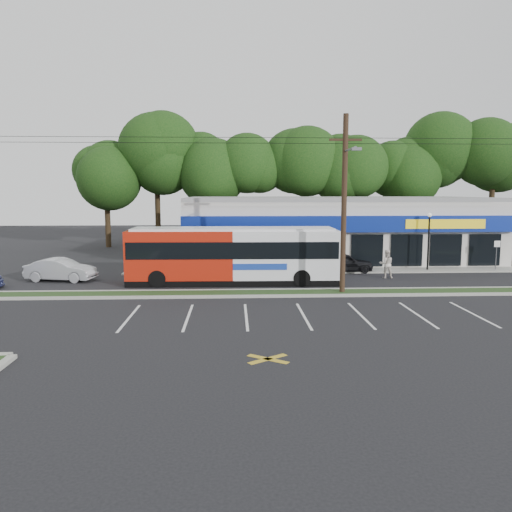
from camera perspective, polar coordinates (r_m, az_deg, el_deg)
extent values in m
plane|color=black|center=(27.48, 4.11, -4.78)|extent=(120.00, 120.00, 0.00)
cube|color=#243C18|center=(28.44, 3.88, -4.24)|extent=(40.00, 1.60, 0.12)
cube|color=#9E9E93|center=(27.62, 4.07, -4.58)|extent=(40.00, 0.25, 0.14)
cube|color=#9E9E93|center=(29.27, 3.69, -3.89)|extent=(40.00, 0.25, 0.14)
cube|color=#9E9E93|center=(37.05, 10.20, -1.63)|extent=(32.00, 2.20, 0.10)
cube|color=beige|center=(43.67, 8.89, 2.99)|extent=(25.00, 12.00, 5.00)
cube|color=navy|center=(37.52, 10.81, 3.61)|extent=(25.00, 0.50, 1.20)
cube|color=black|center=(37.89, 10.67, 0.61)|extent=(24.00, 0.12, 2.40)
cube|color=yellow|center=(39.48, 20.85, 3.44)|extent=(6.00, 0.06, 0.70)
cube|color=gray|center=(43.56, 8.96, 6.46)|extent=(25.00, 12.00, 0.30)
cylinder|color=black|center=(28.37, 10.02, 5.69)|extent=(0.30, 0.30, 10.00)
cube|color=black|center=(28.50, 10.19, 12.94)|extent=(1.80, 0.12, 0.12)
cylinder|color=#59595E|center=(27.28, 10.73, 11.92)|extent=(0.10, 2.40, 0.10)
cube|color=#59595E|center=(26.01, 11.39, 11.91)|extent=(0.50, 0.25, 0.15)
cylinder|color=black|center=(28.01, 4.03, 13.34)|extent=(50.00, 0.02, 0.02)
cylinder|color=black|center=(27.98, 4.03, 12.73)|extent=(50.00, 0.02, 0.02)
cylinder|color=black|center=(38.39, 19.10, 1.32)|extent=(0.12, 0.12, 4.00)
sphere|color=silver|center=(38.24, 19.23, 4.45)|extent=(0.30, 0.30, 0.30)
cylinder|color=#59595E|center=(40.42, 25.75, -0.01)|extent=(0.06, 0.06, 2.20)
cube|color=white|center=(40.28, 25.86, 1.25)|extent=(0.45, 0.04, 0.45)
cylinder|color=black|center=(54.30, -16.27, 4.01)|extent=(0.56, 0.56, 5.72)
sphere|color=black|center=(54.29, -16.49, 9.90)|extent=(6.76, 6.76, 6.76)
cylinder|color=black|center=(53.34, -11.04, 4.11)|extent=(0.56, 0.56, 5.72)
sphere|color=black|center=(53.33, -11.19, 10.12)|extent=(6.76, 6.76, 6.76)
cylinder|color=black|center=(52.84, -5.65, 4.18)|extent=(0.56, 0.56, 5.72)
sphere|color=black|center=(52.83, -5.73, 10.24)|extent=(6.76, 6.76, 6.76)
cylinder|color=black|center=(52.81, -0.21, 4.21)|extent=(0.56, 0.56, 5.72)
sphere|color=black|center=(52.79, -0.22, 10.28)|extent=(6.76, 6.76, 6.76)
cylinder|color=black|center=(53.25, 5.18, 4.21)|extent=(0.56, 0.56, 5.72)
sphere|color=black|center=(53.23, 5.26, 10.23)|extent=(6.76, 6.76, 6.76)
cylinder|color=black|center=(54.15, 10.45, 4.17)|extent=(0.56, 0.56, 5.72)
sphere|color=black|center=(54.13, 10.59, 10.09)|extent=(6.76, 6.76, 6.76)
cylinder|color=black|center=(55.48, 15.50, 4.10)|extent=(0.56, 0.56, 5.72)
sphere|color=black|center=(55.47, 15.70, 9.87)|extent=(6.76, 6.76, 6.76)
cylinder|color=black|center=(57.23, 20.28, 4.00)|extent=(0.56, 0.56, 5.72)
sphere|color=black|center=(57.21, 20.53, 9.60)|extent=(6.76, 6.76, 6.76)
cylinder|color=black|center=(59.34, 24.74, 3.89)|extent=(0.56, 0.56, 5.72)
sphere|color=black|center=(59.33, 25.04, 9.28)|extent=(6.76, 6.76, 6.76)
cube|color=#B01E0D|center=(31.66, -8.57, 0.23)|extent=(6.61, 2.85, 3.01)
cube|color=white|center=(31.54, 3.35, 0.27)|extent=(6.61, 2.85, 3.01)
cube|color=black|center=(31.68, -2.60, -2.75)|extent=(13.17, 2.91, 0.38)
cube|color=black|center=(31.38, -2.62, 0.90)|extent=(12.91, 3.02, 1.04)
cube|color=black|center=(31.97, 9.28, 0.63)|extent=(0.10, 2.32, 1.53)
cube|color=#193899|center=(30.16, 0.46, -1.25)|extent=(3.28, 0.09, 0.38)
cube|color=white|center=(31.27, -2.64, 3.08)|extent=(12.51, 2.68, 0.20)
cylinder|color=black|center=(30.83, -11.22, -2.58)|extent=(1.05, 0.32, 1.05)
cylinder|color=black|center=(33.25, -10.51, -1.84)|extent=(1.05, 0.32, 1.05)
cylinder|color=black|center=(30.60, 5.25, -2.54)|extent=(1.05, 0.32, 1.05)
cylinder|color=black|center=(33.05, 4.74, -1.80)|extent=(1.05, 0.32, 1.05)
imported|color=black|center=(36.40, 9.94, -0.73)|extent=(4.33, 2.08, 1.43)
imported|color=#AEB0B7|center=(34.80, -21.42, -1.47)|extent=(4.67, 2.32, 1.47)
imported|color=silver|center=(34.78, 7.85, -0.81)|extent=(0.64, 0.42, 1.74)
imported|color=beige|center=(34.58, 14.67, -0.89)|extent=(0.99, 0.80, 1.90)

